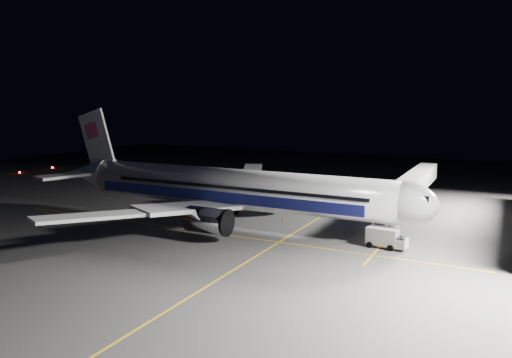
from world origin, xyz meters
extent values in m
plane|color=#4C4C4F|center=(0.00, 0.00, 0.00)|extent=(200.00, 200.00, 0.00)
cube|color=gold|center=(10.00, 0.00, 0.01)|extent=(0.25, 80.00, 0.01)
cube|color=gold|center=(0.00, -6.00, 0.01)|extent=(70.00, 0.25, 0.01)
cube|color=gold|center=(22.00, 10.00, 0.01)|extent=(0.25, 40.00, 0.01)
cylinder|color=silver|center=(0.00, 0.00, 5.30)|extent=(48.00, 5.60, 5.60)
ellipsoid|color=silver|center=(24.00, 0.00, 5.30)|extent=(8.96, 5.60, 5.60)
cube|color=black|center=(26.30, 0.00, 6.30)|extent=(2.20, 3.40, 0.90)
cone|color=silver|center=(-28.50, 0.00, 5.60)|extent=(9.00, 5.49, 5.49)
cube|color=navy|center=(-1.00, 2.78, 4.40)|extent=(42.24, 0.25, 1.50)
cube|color=navy|center=(-1.00, -2.78, 4.40)|extent=(42.24, 0.25, 1.50)
cube|color=silver|center=(-2.50, 8.00, 3.70)|extent=(11.36, 15.23, 1.53)
cube|color=silver|center=(-2.50, -8.00, 3.70)|extent=(11.36, 15.23, 1.53)
cube|color=silver|center=(-7.50, 20.50, 4.57)|extent=(8.57, 13.22, 1.31)
cube|color=silver|center=(-7.50, -20.50, 4.57)|extent=(8.57, 13.22, 1.31)
cube|color=silver|center=(-28.00, 5.20, 5.90)|extent=(6.20, 9.67, 0.45)
cube|color=silver|center=(-28.00, -5.20, 5.90)|extent=(6.20, 9.67, 0.45)
cube|color=white|center=(-26.20, 0.00, 11.50)|extent=(7.53, 0.40, 10.28)
cube|color=#D6497E|center=(-27.00, 0.00, 12.90)|extent=(3.22, 0.55, 3.22)
cylinder|color=#B7B7BF|center=(1.20, 9.00, 2.55)|extent=(5.60, 3.40, 3.40)
cylinder|color=#B7B7BF|center=(1.20, -9.00, 2.55)|extent=(5.60, 3.40, 3.40)
cylinder|color=#9999A0|center=(20.50, 0.00, 1.25)|extent=(0.26, 0.26, 2.50)
cylinder|color=black|center=(20.50, 0.00, 0.45)|extent=(0.90, 0.70, 0.90)
cylinder|color=#9999A0|center=(-3.00, 4.30, 1.25)|extent=(0.26, 0.26, 2.50)
cylinder|color=#9999A0|center=(-3.00, -4.30, 1.25)|extent=(0.26, 0.26, 2.50)
cylinder|color=black|center=(-3.00, 4.30, 0.55)|extent=(1.10, 1.60, 1.10)
cylinder|color=black|center=(-3.00, -4.30, 0.55)|extent=(1.10, 1.60, 1.10)
cube|color=#B2B2B7|center=(22.00, 20.05, 4.60)|extent=(3.00, 33.90, 2.80)
cube|color=#B2B2B7|center=(22.00, 4.20, 4.60)|extent=(3.60, 3.20, 3.40)
cylinder|color=#9999A0|center=(22.00, 4.20, 1.55)|extent=(0.70, 0.70, 3.10)
cylinder|color=black|center=(22.00, 3.30, 0.35)|extent=(0.70, 0.30, 0.70)
cylinder|color=black|center=(22.00, 5.10, 0.35)|extent=(0.70, 0.30, 0.70)
sphere|color=#FF140A|center=(-72.00, 20.00, 0.22)|extent=(0.44, 0.44, 0.44)
sphere|color=#FF140A|center=(-72.00, 30.00, 0.22)|extent=(0.44, 0.44, 0.44)
cube|color=silver|center=(22.29, -2.24, 1.45)|extent=(3.90, 2.22, 2.06)
cube|color=silver|center=(24.52, -2.46, 0.89)|extent=(1.66, 1.91, 1.12)
cube|color=black|center=(24.52, -2.46, 1.36)|extent=(1.27, 1.69, 0.47)
cylinder|color=black|center=(23.69, -1.39, 0.37)|extent=(0.77, 0.30, 0.75)
cylinder|color=black|center=(23.50, -3.35, 0.37)|extent=(0.77, 0.30, 0.75)
cylinder|color=black|center=(21.08, -1.14, 0.37)|extent=(0.77, 0.30, 0.75)
cylinder|color=black|center=(20.89, -3.10, 0.37)|extent=(0.77, 0.30, 0.75)
cube|color=black|center=(-8.68, 15.61, 0.83)|extent=(2.98, 2.24, 1.22)
cube|color=black|center=(-8.68, 15.61, 1.61)|extent=(1.34, 1.34, 0.67)
sphere|color=#FFF2CC|center=(-9.43, 14.90, 0.83)|extent=(0.29, 0.29, 0.29)
sphere|color=#FFF2CC|center=(-8.35, 14.64, 0.83)|extent=(0.29, 0.29, 0.29)
cylinder|color=black|center=(-7.49, 16.30, 0.33)|extent=(0.70, 0.39, 0.67)
cylinder|color=black|center=(-7.93, 14.46, 0.33)|extent=(0.70, 0.39, 0.67)
cylinder|color=black|center=(-9.44, 16.76, 0.33)|extent=(0.70, 0.39, 0.67)
cylinder|color=black|center=(-9.88, 14.92, 0.33)|extent=(0.70, 0.39, 0.67)
cone|color=#D55108|center=(6.00, 4.52, 0.28)|extent=(0.37, 0.37, 0.56)
cone|color=#D55108|center=(-1.68, 6.45, 0.27)|extent=(0.36, 0.36, 0.54)
cone|color=#D55108|center=(-4.46, 8.76, 0.32)|extent=(0.43, 0.43, 0.64)
camera|label=1|loc=(35.26, -62.23, 18.02)|focal=35.00mm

